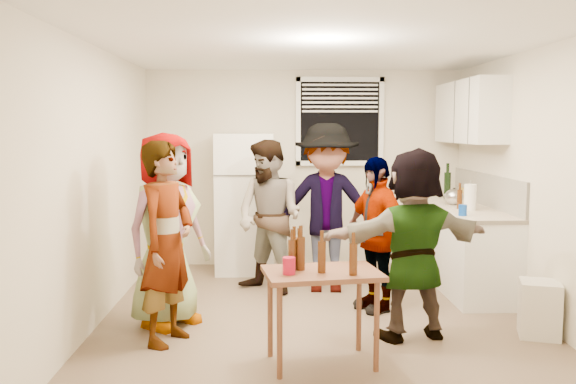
{
  "coord_description": "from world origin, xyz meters",
  "views": [
    {
      "loc": [
        -0.45,
        -5.57,
        1.77
      ],
      "look_at": [
        -0.27,
        0.31,
        1.15
      ],
      "focal_mm": 38.0,
      "sensor_mm": 36.0,
      "label": 1
    }
  ],
  "objects_px": {
    "beer_bottle_counter": "(459,209)",
    "guest_stripe": "(169,342)",
    "wine_bottle": "(447,198)",
    "trash_bin": "(540,308)",
    "serving_table": "(321,363)",
    "guest_black": "(374,309)",
    "guest_grey": "(169,324)",
    "refrigerator": "(245,203)",
    "guest_back_right": "(326,290)",
    "guest_back_left": "(270,292)",
    "beer_bottle_table": "(301,270)",
    "kettle": "(454,205)",
    "blue_cup": "(463,216)",
    "red_cup": "(289,274)",
    "guest_orange": "(411,337)"
  },
  "relations": [
    {
      "from": "beer_bottle_counter",
      "to": "guest_stripe",
      "type": "bearing_deg",
      "value": -152.23
    },
    {
      "from": "wine_bottle",
      "to": "trash_bin",
      "type": "relative_size",
      "value": 0.68
    },
    {
      "from": "serving_table",
      "to": "guest_stripe",
      "type": "distance_m",
      "value": 1.33
    },
    {
      "from": "guest_black",
      "to": "guest_grey",
      "type": "bearing_deg",
      "value": -105.56
    },
    {
      "from": "refrigerator",
      "to": "guest_back_right",
      "type": "xyz_separation_m",
      "value": [
        0.92,
        -0.95,
        -0.85
      ]
    },
    {
      "from": "guest_back_left",
      "to": "serving_table",
      "type": "bearing_deg",
      "value": -41.87
    },
    {
      "from": "beer_bottle_counter",
      "to": "guest_stripe",
      "type": "height_order",
      "value": "beer_bottle_counter"
    },
    {
      "from": "beer_bottle_table",
      "to": "guest_grey",
      "type": "relative_size",
      "value": 0.14
    },
    {
      "from": "refrigerator",
      "to": "beer_bottle_counter",
      "type": "bearing_deg",
      "value": -22.86
    },
    {
      "from": "beer_bottle_counter",
      "to": "guest_back_right",
      "type": "relative_size",
      "value": 0.11
    },
    {
      "from": "guest_stripe",
      "to": "guest_black",
      "type": "relative_size",
      "value": 1.11
    },
    {
      "from": "guest_back_right",
      "to": "guest_stripe",
      "type": "bearing_deg",
      "value": -128.66
    },
    {
      "from": "kettle",
      "to": "serving_table",
      "type": "relative_size",
      "value": 0.29
    },
    {
      "from": "blue_cup",
      "to": "wine_bottle",
      "type": "bearing_deg",
      "value": 79.36
    },
    {
      "from": "serving_table",
      "to": "guest_black",
      "type": "xyz_separation_m",
      "value": [
        0.64,
        1.36,
        0.0
      ]
    },
    {
      "from": "beer_bottle_table",
      "to": "guest_black",
      "type": "bearing_deg",
      "value": 59.05
    },
    {
      "from": "serving_table",
      "to": "red_cup",
      "type": "bearing_deg",
      "value": -158.49
    },
    {
      "from": "wine_bottle",
      "to": "guest_black",
      "type": "bearing_deg",
      "value": -125.59
    },
    {
      "from": "trash_bin",
      "to": "guest_back_left",
      "type": "height_order",
      "value": "trash_bin"
    },
    {
      "from": "trash_bin",
      "to": "guest_back_right",
      "type": "distance_m",
      "value": 2.28
    },
    {
      "from": "kettle",
      "to": "guest_grey",
      "type": "height_order",
      "value": "kettle"
    },
    {
      "from": "guest_back_left",
      "to": "guest_back_right",
      "type": "xyz_separation_m",
      "value": [
        0.61,
        0.06,
        0.0
      ]
    },
    {
      "from": "wine_bottle",
      "to": "guest_back_right",
      "type": "xyz_separation_m",
      "value": [
        -1.58,
        -0.92,
        -0.9
      ]
    },
    {
      "from": "refrigerator",
      "to": "guest_back_left",
      "type": "height_order",
      "value": "refrigerator"
    },
    {
      "from": "blue_cup",
      "to": "guest_stripe",
      "type": "bearing_deg",
      "value": -160.02
    },
    {
      "from": "wine_bottle",
      "to": "guest_black",
      "type": "relative_size",
      "value": 0.22
    },
    {
      "from": "beer_bottle_counter",
      "to": "blue_cup",
      "type": "bearing_deg",
      "value": -103.97
    },
    {
      "from": "refrigerator",
      "to": "guest_stripe",
      "type": "height_order",
      "value": "refrigerator"
    },
    {
      "from": "red_cup",
      "to": "guest_grey",
      "type": "relative_size",
      "value": 0.07
    },
    {
      "from": "beer_bottle_table",
      "to": "guest_back_right",
      "type": "xyz_separation_m",
      "value": [
        0.38,
        2.04,
        -0.71
      ]
    },
    {
      "from": "beer_bottle_counter",
      "to": "guest_orange",
      "type": "bearing_deg",
      "value": -119.95
    },
    {
      "from": "guest_grey",
      "to": "guest_back_right",
      "type": "relative_size",
      "value": 0.95
    },
    {
      "from": "guest_orange",
      "to": "kettle",
      "type": "bearing_deg",
      "value": -129.35
    },
    {
      "from": "guest_orange",
      "to": "guest_stripe",
      "type": "bearing_deg",
      "value": -11.84
    },
    {
      "from": "blue_cup",
      "to": "guest_black",
      "type": "xyz_separation_m",
      "value": [
        -0.89,
        -0.16,
        -0.9
      ]
    },
    {
      "from": "refrigerator",
      "to": "guest_back_left",
      "type": "relative_size",
      "value": 1.03
    },
    {
      "from": "wine_bottle",
      "to": "guest_orange",
      "type": "relative_size",
      "value": 0.2
    },
    {
      "from": "red_cup",
      "to": "guest_black",
      "type": "height_order",
      "value": "red_cup"
    },
    {
      "from": "refrigerator",
      "to": "beer_bottle_counter",
      "type": "distance_m",
      "value": 2.55
    },
    {
      "from": "beer_bottle_table",
      "to": "guest_back_right",
      "type": "bearing_deg",
      "value": 79.34
    },
    {
      "from": "refrigerator",
      "to": "red_cup",
      "type": "bearing_deg",
      "value": -82.0
    },
    {
      "from": "guest_stripe",
      "to": "guest_orange",
      "type": "relative_size",
      "value": 1.04
    },
    {
      "from": "guest_grey",
      "to": "beer_bottle_counter",
      "type": "bearing_deg",
      "value": -29.8
    },
    {
      "from": "beer_bottle_counter",
      "to": "guest_back_right",
      "type": "xyz_separation_m",
      "value": [
        -1.43,
        0.04,
        -0.9
      ]
    },
    {
      "from": "guest_orange",
      "to": "serving_table",
      "type": "bearing_deg",
      "value": 21.36
    },
    {
      "from": "beer_bottle_counter",
      "to": "trash_bin",
      "type": "distance_m",
      "value": 1.64
    },
    {
      "from": "red_cup",
      "to": "guest_black",
      "type": "relative_size",
      "value": 0.08
    },
    {
      "from": "wine_bottle",
      "to": "beer_bottle_table",
      "type": "distance_m",
      "value": 3.56
    },
    {
      "from": "guest_grey",
      "to": "guest_back_left",
      "type": "bearing_deg",
      "value": -0.83
    },
    {
      "from": "blue_cup",
      "to": "guest_black",
      "type": "relative_size",
      "value": 0.07
    }
  ]
}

